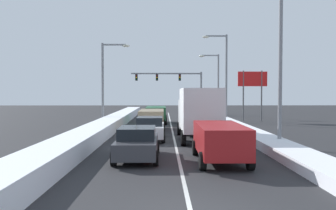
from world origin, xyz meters
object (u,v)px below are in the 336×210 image
roadside_sign_right (252,84)px  suv_tan_center_lane_third (152,118)px  sedan_white_center_lane_second (150,128)px  street_lamp_right_far (215,79)px  suv_red_right_lane_nearest (220,139)px  street_lamp_right_near (275,49)px  suv_green_center_lane_fourth (156,113)px  street_lamp_left_mid (107,76)px  sedan_maroon_right_lane_third (192,120)px  traffic_light_gantry (176,82)px  sedan_charcoal_center_lane_nearest (137,143)px  street_lamp_right_mid (223,71)px  box_truck_right_lane_second (199,111)px  sedan_gray_right_lane_fourth (189,115)px

roadside_sign_right → suv_tan_center_lane_third: bearing=-138.7°
sedan_white_center_lane_second → street_lamp_right_far: size_ratio=0.55×
suv_red_right_lane_nearest → street_lamp_right_near: 7.15m
suv_green_center_lane_fourth → street_lamp_left_mid: (-4.58, -2.44, 3.65)m
street_lamp_right_far → street_lamp_left_mid: size_ratio=1.05×
suv_red_right_lane_nearest → suv_green_center_lane_fourth: bearing=99.3°
sedan_maroon_right_lane_third → street_lamp_right_far: street_lamp_right_far is taller
suv_tan_center_lane_third → traffic_light_gantry: 24.12m
sedan_charcoal_center_lane_nearest → sedan_white_center_lane_second: same height
street_lamp_right_near → street_lamp_right_mid: bearing=89.7°
sedan_charcoal_center_lane_nearest → roadside_sign_right: 24.86m
sedan_maroon_right_lane_third → suv_tan_center_lane_third: bearing=-161.5°
sedan_charcoal_center_lane_nearest → street_lamp_right_near: (7.44, 3.45, 4.77)m
box_truck_right_lane_second → roadside_sign_right: bearing=64.5°
sedan_maroon_right_lane_third → roadside_sign_right: bearing=48.7°
suv_green_center_lane_fourth → street_lamp_right_far: size_ratio=0.60×
sedan_maroon_right_lane_third → suv_tan_center_lane_third: 3.64m
suv_red_right_lane_nearest → box_truck_right_lane_second: box_truck_right_lane_second is taller
suv_green_center_lane_fourth → traffic_light_gantry: size_ratio=0.46×
street_lamp_right_near → sedan_gray_right_lane_fourth: bearing=102.4°
suv_green_center_lane_fourth → street_lamp_right_near: street_lamp_right_near is taller
sedan_gray_right_lane_fourth → street_lamp_right_far: bearing=67.2°
sedan_white_center_lane_second → roadside_sign_right: roadside_sign_right is taller
sedan_charcoal_center_lane_nearest → suv_green_center_lane_fourth: (0.45, 19.38, 0.25)m
sedan_gray_right_lane_fourth → suv_green_center_lane_fourth: 3.42m
traffic_light_gantry → roadside_sign_right: size_ratio=1.93×
sedan_white_center_lane_second → street_lamp_left_mid: (-4.45, 10.09, 3.90)m
suv_red_right_lane_nearest → box_truck_right_lane_second: size_ratio=0.68×
suv_red_right_lane_nearest → traffic_light_gantry: size_ratio=0.46×
suv_tan_center_lane_third → street_lamp_right_far: 19.16m
suv_tan_center_lane_third → street_lamp_right_near: bearing=-52.1°
sedan_gray_right_lane_fourth → street_lamp_right_near: bearing=-77.6°
sedan_maroon_right_lane_third → suv_red_right_lane_nearest: bearing=-89.8°
sedan_charcoal_center_lane_nearest → box_truck_right_lane_second: bearing=62.0°
sedan_white_center_lane_second → roadside_sign_right: 18.85m
box_truck_right_lane_second → street_lamp_right_far: street_lamp_right_far is taller
roadside_sign_right → traffic_light_gantry: bearing=118.7°
box_truck_right_lane_second → street_lamp_right_far: bearing=79.0°
sedan_charcoal_center_lane_nearest → street_lamp_right_mid: (7.52, 21.01, 4.68)m
sedan_white_center_lane_second → street_lamp_left_mid: bearing=113.8°
sedan_charcoal_center_lane_nearest → roadside_sign_right: (10.91, 22.10, 3.25)m
sedan_charcoal_center_lane_nearest → sedan_white_center_lane_second: 6.86m
street_lamp_right_near → roadside_sign_right: 19.03m
sedan_white_center_lane_second → traffic_light_gantry: size_ratio=0.42×
suv_tan_center_lane_third → roadside_sign_right: 14.53m
sedan_maroon_right_lane_third → suv_green_center_lane_fourth: bearing=120.4°
traffic_light_gantry → street_lamp_right_near: street_lamp_right_near is taller
suv_red_right_lane_nearest → roadside_sign_right: 24.05m
suv_red_right_lane_nearest → sedan_charcoal_center_lane_nearest: size_ratio=1.09×
sedan_gray_right_lane_fourth → street_lamp_right_near: size_ratio=0.48×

